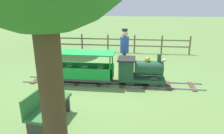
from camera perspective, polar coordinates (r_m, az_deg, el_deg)
ground_plane at (r=6.64m, az=-2.45°, el=-4.43°), size 60.00×60.00×0.00m
track at (r=6.60m, az=-0.22°, el=-4.40°), size 0.71×5.70×0.04m
locomotive at (r=6.40m, az=7.47°, el=-0.83°), size 0.67×1.45×0.97m
passenger_car at (r=6.62m, az=-7.98°, el=-0.75°), size 0.77×2.00×0.97m
conductor_person at (r=7.14m, az=3.46°, el=5.20°), size 0.30×0.30×1.62m
park_bench at (r=4.60m, az=-17.33°, el=-10.22°), size 1.34×0.55×0.82m
fence_section at (r=10.44m, az=2.53°, el=6.63°), size 0.08×6.78×0.90m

